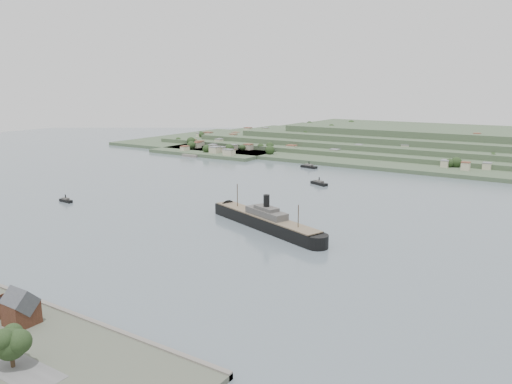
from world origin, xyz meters
The scene contains 8 objects.
ground centered at (0.00, 0.00, 0.00)m, with size 1400.00×1400.00×0.00m, color slate.
gabled_building centered at (27.50, -164.00, 8.19)m, with size 10.40×10.18×14.09m.
far_peninsula centered at (27.91, 393.10, 11.88)m, with size 760.00×309.00×30.00m.
steamship centered at (30.36, -5.50, 4.74)m, with size 102.60×47.68×25.67m.
tugboat centered at (-129.04, -29.33, 1.42)m, with size 13.12×4.32×5.81m.
ferry_west centered at (-45.86, 208.30, 1.72)m, with size 19.66×8.90×7.12m.
ferry_east centered at (2.29, 133.39, 1.63)m, with size 18.57×11.90×6.78m.
fig_tree centered at (51.41, -182.47, 10.40)m, with size 12.34×10.68×13.77m.
Camera 1 is at (189.22, -257.68, 87.48)m, focal length 35.00 mm.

